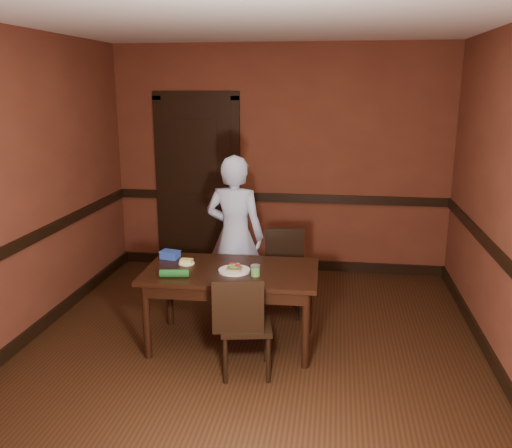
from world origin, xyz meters
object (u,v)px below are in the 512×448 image
(cheese_saucer, at_px, (187,262))
(food_tub, at_px, (170,255))
(chair_far, at_px, (280,274))
(dining_table, at_px, (232,307))
(person, at_px, (235,236))
(chair_near, at_px, (246,324))
(sandwich_plate, at_px, (234,269))
(sauce_jar, at_px, (255,270))

(cheese_saucer, relative_size, food_tub, 0.75)
(chair_far, bearing_deg, dining_table, -125.62)
(person, height_order, cheese_saucer, person)
(chair_near, bearing_deg, cheese_saucer, -52.26)
(sandwich_plate, bearing_deg, sauce_jar, -22.12)
(sandwich_plate, relative_size, cheese_saucer, 1.89)
(sauce_jar, bearing_deg, person, 111.66)
(chair_far, xyz_separation_m, food_tub, (-0.95, -0.49, 0.31))
(chair_far, distance_m, chair_near, 1.18)
(dining_table, distance_m, person, 0.83)
(chair_far, xyz_separation_m, sauce_jar, (-0.12, -0.83, 0.32))
(cheese_saucer, bearing_deg, sauce_jar, -18.29)
(sauce_jar, bearing_deg, chair_near, -93.67)
(person, xyz_separation_m, sauce_jar, (0.32, -0.82, -0.05))
(chair_near, height_order, sauce_jar, chair_near)
(person, xyz_separation_m, cheese_saucer, (-0.32, -0.60, -0.08))
(chair_far, height_order, person, person)
(sandwich_plate, distance_m, cheese_saucer, 0.47)
(cheese_saucer, bearing_deg, dining_table, -12.23)
(chair_near, relative_size, cheese_saucer, 5.86)
(sauce_jar, relative_size, cheese_saucer, 0.65)
(sandwich_plate, bearing_deg, chair_near, -67.84)
(person, relative_size, cheese_saucer, 11.19)
(chair_far, distance_m, sauce_jar, 0.90)
(person, distance_m, food_tub, 0.70)
(sauce_jar, relative_size, food_tub, 0.49)
(chair_far, relative_size, food_tub, 4.42)
(chair_near, distance_m, person, 1.26)
(person, distance_m, sauce_jar, 0.88)
(chair_near, bearing_deg, dining_table, -76.66)
(dining_table, distance_m, sauce_jar, 0.47)
(sauce_jar, height_order, cheese_saucer, sauce_jar)
(chair_far, relative_size, sauce_jar, 9.05)
(chair_far, bearing_deg, food_tub, -162.39)
(person, height_order, food_tub, person)
(food_tub, bearing_deg, chair_near, -27.92)
(cheese_saucer, distance_m, food_tub, 0.23)
(chair_far, xyz_separation_m, chair_near, (-0.14, -1.18, -0.00))
(person, bearing_deg, sandwich_plate, 108.56)
(chair_far, relative_size, cheese_saucer, 5.93)
(chair_far, relative_size, sandwich_plate, 3.13)
(chair_near, bearing_deg, person, -86.02)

